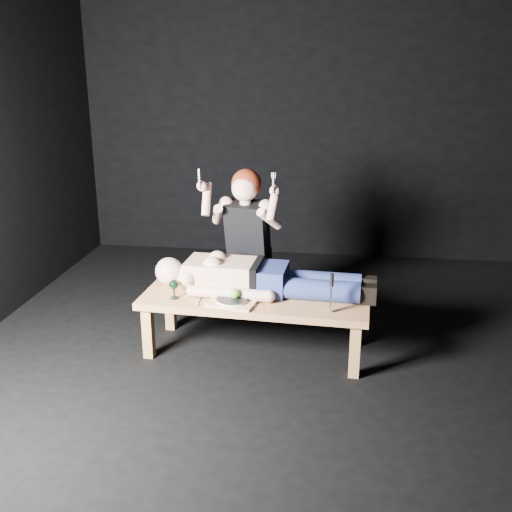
{
  "coord_description": "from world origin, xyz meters",
  "views": [
    {
      "loc": [
        0.3,
        -4.14,
        2.16
      ],
      "look_at": [
        -0.28,
        0.07,
        0.75
      ],
      "focal_mm": 42.49,
      "sensor_mm": 36.0,
      "label": 1
    }
  ],
  "objects_px": {
    "serving_tray": "(232,302)",
    "goblet": "(174,289)",
    "lying_man": "(265,274)",
    "table": "(255,324)",
    "kneeling_woman": "(251,243)",
    "carving_knife": "(331,293)"
  },
  "relations": [
    {
      "from": "goblet",
      "to": "kneeling_woman",
      "type": "bearing_deg",
      "value": 57.67
    },
    {
      "from": "lying_man",
      "to": "goblet",
      "type": "bearing_deg",
      "value": -157.49
    },
    {
      "from": "kneeling_woman",
      "to": "serving_tray",
      "type": "xyz_separation_m",
      "value": [
        -0.02,
        -0.77,
        -0.22
      ]
    },
    {
      "from": "table",
      "to": "serving_tray",
      "type": "xyz_separation_m",
      "value": [
        -0.15,
        -0.17,
        0.24
      ]
    },
    {
      "from": "table",
      "to": "lying_man",
      "type": "relative_size",
      "value": 0.94
    },
    {
      "from": "lying_man",
      "to": "goblet",
      "type": "height_order",
      "value": "lying_man"
    },
    {
      "from": "serving_tray",
      "to": "goblet",
      "type": "height_order",
      "value": "goblet"
    },
    {
      "from": "lying_man",
      "to": "goblet",
      "type": "distance_m",
      "value": 0.69
    },
    {
      "from": "serving_tray",
      "to": "goblet",
      "type": "distance_m",
      "value": 0.45
    },
    {
      "from": "table",
      "to": "kneeling_woman",
      "type": "bearing_deg",
      "value": 104.64
    },
    {
      "from": "table",
      "to": "kneeling_woman",
      "type": "distance_m",
      "value": 0.77
    },
    {
      "from": "table",
      "to": "serving_tray",
      "type": "height_order",
      "value": "serving_tray"
    },
    {
      "from": "table",
      "to": "goblet",
      "type": "bearing_deg",
      "value": -164.56
    },
    {
      "from": "table",
      "to": "kneeling_woman",
      "type": "xyz_separation_m",
      "value": [
        -0.12,
        0.61,
        0.45
      ]
    },
    {
      "from": "kneeling_woman",
      "to": "carving_knife",
      "type": "height_order",
      "value": "kneeling_woman"
    },
    {
      "from": "kneeling_woman",
      "to": "table",
      "type": "bearing_deg",
      "value": -68.71
    },
    {
      "from": "table",
      "to": "goblet",
      "type": "height_order",
      "value": "goblet"
    },
    {
      "from": "kneeling_woman",
      "to": "goblet",
      "type": "xyz_separation_m",
      "value": [
        -0.46,
        -0.73,
        -0.15
      ]
    },
    {
      "from": "serving_tray",
      "to": "lying_man",
      "type": "bearing_deg",
      "value": 52.08
    },
    {
      "from": "lying_man",
      "to": "kneeling_woman",
      "type": "height_order",
      "value": "kneeling_woman"
    },
    {
      "from": "lying_man",
      "to": "carving_knife",
      "type": "relative_size",
      "value": 6.26
    },
    {
      "from": "kneeling_woman",
      "to": "serving_tray",
      "type": "distance_m",
      "value": 0.8
    }
  ]
}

